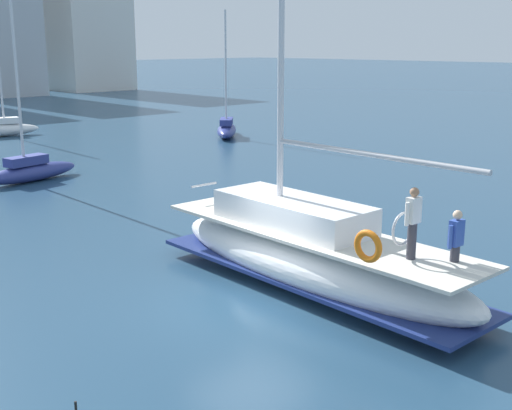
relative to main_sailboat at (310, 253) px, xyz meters
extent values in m
plane|color=navy|center=(-1.81, 0.38, -0.91)|extent=(400.00, 400.00, 0.00)
ellipsoid|color=white|center=(0.00, -0.07, -0.21)|extent=(2.92, 9.72, 1.40)
cube|color=navy|center=(0.00, -0.07, -0.53)|extent=(2.94, 9.53, 0.10)
cube|color=beige|center=(0.00, -0.07, 0.53)|extent=(2.71, 9.23, 0.08)
cube|color=white|center=(0.04, 0.64, 0.92)|extent=(1.92, 4.41, 0.70)
cylinder|color=#B7B7BC|center=(-0.10, -1.75, 2.69)|extent=(0.44, 5.76, 0.12)
cylinder|color=silver|center=(0.24, 4.33, 1.04)|extent=(0.90, 0.11, 0.06)
torus|color=orange|center=(-1.32, -2.65, 1.04)|extent=(0.18, 0.71, 0.70)
cylinder|color=#33333D|center=(-0.16, -2.95, 0.97)|extent=(0.20, 0.20, 0.80)
cube|color=white|center=(-0.16, -2.95, 1.65)|extent=(0.33, 0.22, 0.56)
sphere|color=#9E7051|center=(-0.16, -2.95, 2.04)|extent=(0.20, 0.20, 0.20)
cylinder|color=white|center=(-0.38, -2.94, 1.60)|extent=(0.09, 0.09, 0.50)
cylinder|color=white|center=(0.06, -2.96, 1.60)|extent=(0.09, 0.09, 0.50)
cylinder|color=#33333D|center=(0.35, -3.70, 0.74)|extent=(0.20, 0.20, 0.35)
cube|color=#3351AD|center=(0.35, -3.70, 1.20)|extent=(0.33, 0.22, 0.56)
sphere|color=beige|center=(0.35, -3.70, 1.59)|extent=(0.20, 0.20, 0.20)
cylinder|color=#3351AD|center=(0.13, -3.69, 1.15)|extent=(0.09, 0.09, 0.50)
cylinder|color=#3351AD|center=(0.57, -3.71, 1.15)|extent=(0.09, 0.09, 0.50)
torus|color=silver|center=(-0.15, -2.71, 1.19)|extent=(0.76, 0.10, 0.76)
ellipsoid|color=navy|center=(17.24, 21.96, -0.50)|extent=(4.47, 4.46, 0.83)
cube|color=navy|center=(17.06, 21.78, 0.12)|extent=(2.00, 2.00, 0.40)
cylinder|color=silver|center=(16.97, 21.69, 3.52)|extent=(0.13, 0.13, 7.21)
ellipsoid|color=navy|center=(1.31, 17.42, -0.53)|extent=(4.83, 1.89, 0.76)
cube|color=navy|center=(1.08, 17.38, 0.05)|extent=(1.98, 1.03, 0.40)
cylinder|color=silver|center=(0.96, 17.36, 3.62)|extent=(0.12, 0.12, 7.54)
cube|color=white|center=(6.87, 32.55, 0.12)|extent=(2.19, 1.30, 0.40)
cube|color=silver|center=(35.08, 69.86, 8.35)|extent=(9.10, 11.73, 18.52)
camera|label=1|loc=(-12.09, -10.20, 5.08)|focal=46.50mm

